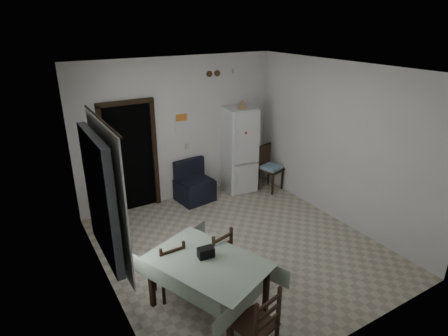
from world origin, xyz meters
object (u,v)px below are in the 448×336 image
fridge (239,150)px  dining_table (208,286)px  navy_seat (195,182)px  dining_chair_far_right (214,255)px  corner_chair (271,168)px  dining_chair_far_left (169,267)px  dining_chair_near_head (254,323)px

fridge → dining_table: size_ratio=1.25×
navy_seat → dining_chair_far_right: size_ratio=0.92×
navy_seat → dining_chair_far_right: bearing=-117.6°
fridge → navy_seat: bearing=-172.8°
navy_seat → corner_chair: 1.72m
dining_chair_far_left → dining_chair_far_right: size_ratio=0.96×
navy_seat → dining_chair_far_left: dining_chair_far_left is taller
corner_chair → dining_chair_far_left: size_ratio=1.16×
navy_seat → dining_chair_far_left: size_ratio=0.96×
dining_chair_near_head → corner_chair: bearing=-142.4°
corner_chair → dining_table: bearing=-157.1°
fridge → dining_chair_far_left: size_ratio=2.12×
fridge → dining_chair_near_head: size_ratio=1.88×
navy_seat → dining_chair_near_head: 4.02m
dining_chair_far_right → dining_chair_near_head: 1.38m
dining_table → dining_chair_far_left: bearing=96.0°
corner_chair → dining_table: corner_chair is taller
navy_seat → dining_chair_far_right: 2.65m
fridge → dining_chair_far_right: size_ratio=2.04×
navy_seat → fridge: bearing=-6.9°
fridge → corner_chair: bearing=-26.7°
corner_chair → dining_chair_near_head: bearing=-147.6°
fridge → dining_chair_near_head: (-2.28, -3.83, -0.43)m
corner_chair → dining_chair_far_right: bearing=-159.0°
fridge → dining_chair_far_right: bearing=-121.9°
fridge → dining_chair_far_right: 3.23m
dining_chair_far_right → dining_chair_near_head: (-0.27, -1.35, 0.04)m
dining_table → dining_chair_far_left: 0.63m
fridge → navy_seat: (-1.08, -0.00, -0.50)m
corner_chair → dining_table: size_ratio=0.69×
dining_chair_far_right → fridge: bearing=-142.7°
dining_chair_far_right → dining_chair_far_left: bearing=-23.2°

